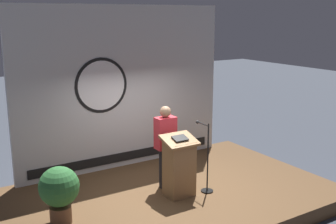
{
  "coord_description": "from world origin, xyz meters",
  "views": [
    {
      "loc": [
        -3.99,
        -6.35,
        3.69
      ],
      "look_at": [
        0.12,
        0.19,
        1.86
      ],
      "focal_mm": 44.36,
      "sensor_mm": 36.0,
      "label": 1
    }
  ],
  "objects_px": {
    "podium": "(179,167)",
    "microphone_stand": "(206,168)",
    "potted_plant": "(59,190)",
    "speaker_person": "(165,146)"
  },
  "relations": [
    {
      "from": "speaker_person",
      "to": "potted_plant",
      "type": "distance_m",
      "value": 2.3
    },
    {
      "from": "podium",
      "to": "microphone_stand",
      "type": "height_order",
      "value": "microphone_stand"
    },
    {
      "from": "podium",
      "to": "speaker_person",
      "type": "relative_size",
      "value": 0.72
    },
    {
      "from": "potted_plant",
      "to": "microphone_stand",
      "type": "bearing_deg",
      "value": -4.84
    },
    {
      "from": "microphone_stand",
      "to": "podium",
      "type": "bearing_deg",
      "value": 169.85
    },
    {
      "from": "podium",
      "to": "microphone_stand",
      "type": "relative_size",
      "value": 0.87
    },
    {
      "from": "speaker_person",
      "to": "microphone_stand",
      "type": "height_order",
      "value": "speaker_person"
    },
    {
      "from": "podium",
      "to": "potted_plant",
      "type": "distance_m",
      "value": 2.27
    },
    {
      "from": "podium",
      "to": "microphone_stand",
      "type": "bearing_deg",
      "value": -10.15
    },
    {
      "from": "podium",
      "to": "microphone_stand",
      "type": "distance_m",
      "value": 0.58
    }
  ]
}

